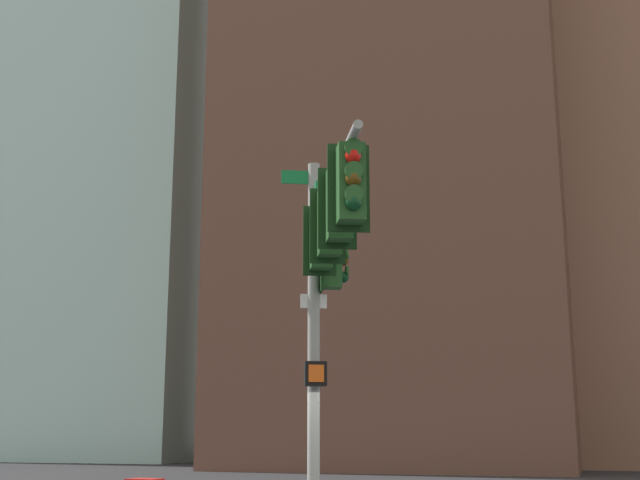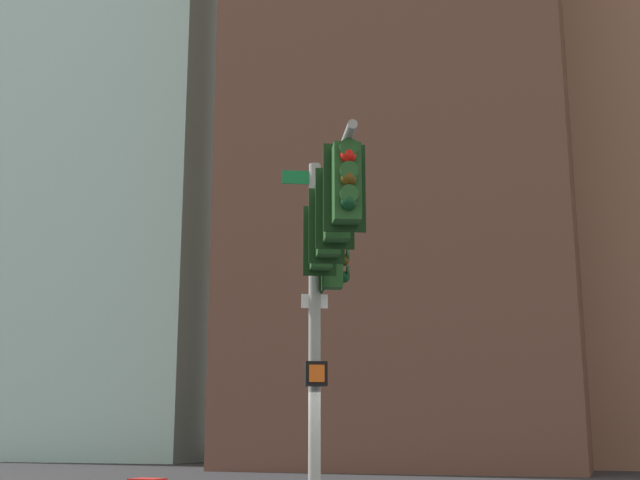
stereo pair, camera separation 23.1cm
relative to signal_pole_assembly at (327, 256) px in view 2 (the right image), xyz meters
The scene contains 2 objects.
signal_pole_assembly is the anchor object (origin of this frame).
building_brick_farside 48.70m from the signal_pole_assembly, ahead, with size 23.31×15.66×36.63m, color #845B47.
Camera 2 is at (-13.67, -4.52, 1.85)m, focal length 47.78 mm.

